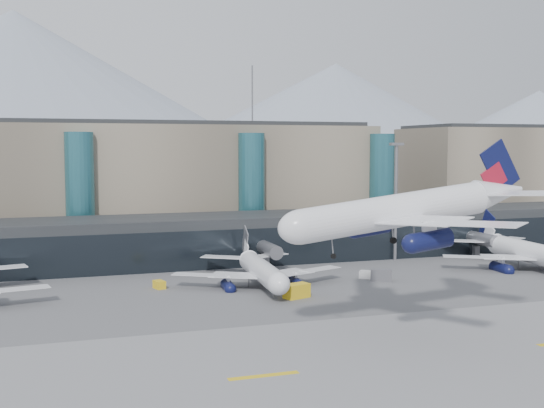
{
  "coord_description": "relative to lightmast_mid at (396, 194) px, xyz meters",
  "views": [
    {
      "loc": [
        -41.6,
        -83.61,
        24.87
      ],
      "look_at": [
        -3.59,
        32.0,
        14.5
      ],
      "focal_mm": 45.0,
      "sensor_mm": 36.0,
      "label": 1
    }
  ],
  "objects": [
    {
      "name": "ground",
      "position": [
        -30.0,
        -48.0,
        -14.42
      ],
      "size": [
        900.0,
        900.0,
        0.0
      ],
      "primitive_type": "plane",
      "color": "#515154",
      "rests_on": "ground"
    },
    {
      "name": "terminal_main",
      "position": [
        -55.0,
        42.0,
        1.03
      ],
      "size": [
        130.0,
        30.0,
        31.0
      ],
      "color": "gray",
      "rests_on": "ground"
    },
    {
      "name": "jet_parked_right",
      "position": [
        20.87,
        -15.48,
        -9.84
      ],
      "size": [
        37.52,
        36.77,
        12.1
      ],
      "rotation": [
        0.0,
        0.0,
        1.51
      ],
      "color": "white",
      "rests_on": "ground"
    },
    {
      "name": "jet_parked_mid",
      "position": [
        -36.11,
        -15.67,
        -10.43
      ],
      "size": [
        32.68,
        32.13,
        10.55
      ],
      "rotation": [
        0.0,
        0.0,
        1.5
      ],
      "color": "white",
      "rests_on": "ground"
    },
    {
      "name": "veh_b",
      "position": [
        -53.67,
        -13.9,
        -13.71
      ],
      "size": [
        2.11,
        2.76,
        1.41
      ],
      "primitive_type": "cube",
      "rotation": [
        0.0,
        0.0,
        1.85
      ],
      "color": "gold",
      "rests_on": "ground"
    },
    {
      "name": "mountain_ridge",
      "position": [
        -14.03,
        332.0,
        31.33
      ],
      "size": [
        910.0,
        400.0,
        110.0
      ],
      "color": "gray",
      "rests_on": "ground"
    },
    {
      "name": "runway_strip",
      "position": [
        -30.0,
        -63.0,
        -14.4
      ],
      "size": [
        400.0,
        40.0,
        0.04
      ],
      "primitive_type": "cube",
      "color": "slate",
      "rests_on": "ground"
    },
    {
      "name": "terminal_east",
      "position": [
        65.0,
        42.0,
        1.03
      ],
      "size": [
        70.0,
        30.0,
        31.0
      ],
      "color": "gray",
      "rests_on": "ground"
    },
    {
      "name": "teal_towers",
      "position": [
        -44.99,
        26.01,
        -0.41
      ],
      "size": [
        116.4,
        19.4,
        46.0
      ],
      "color": "#27616D",
      "rests_on": "ground"
    },
    {
      "name": "hero_jet",
      "position": [
        -25.11,
        -52.39,
        3.41
      ],
      "size": [
        37.99,
        38.82,
        12.52
      ],
      "rotation": [
        0.0,
        -0.11,
        0.06
      ],
      "color": "white",
      "rests_on": "ground"
    },
    {
      "name": "veh_h",
      "position": [
        -33.37,
        -28.29,
        -13.25
      ],
      "size": [
        4.73,
        3.52,
        2.34
      ],
      "primitive_type": "cube",
      "rotation": [
        0.0,
        0.0,
        0.34
      ],
      "color": "gold",
      "rests_on": "ground"
    },
    {
      "name": "runway_markings",
      "position": [
        -30.0,
        -63.0,
        -14.37
      ],
      "size": [
        128.0,
        1.0,
        0.02
      ],
      "color": "gold",
      "rests_on": "ground"
    },
    {
      "name": "lightmast_mid",
      "position": [
        0.0,
        0.0,
        0.0
      ],
      "size": [
        3.0,
        1.2,
        25.6
      ],
      "color": "slate",
      "rests_on": "ground"
    },
    {
      "name": "concourse",
      "position": [
        -30.02,
        9.73,
        -9.45
      ],
      "size": [
        170.0,
        27.0,
        10.0
      ],
      "color": "black",
      "rests_on": "ground"
    },
    {
      "name": "veh_g",
      "position": [
        -15.13,
        -16.84,
        -13.69
      ],
      "size": [
        2.81,
        2.75,
        1.45
      ],
      "primitive_type": "cube",
      "rotation": [
        0.0,
        0.0,
        -0.74
      ],
      "color": "#BDBDBD",
      "rests_on": "ground"
    },
    {
      "name": "veh_c",
      "position": [
        -13.52,
        -19.8,
        -13.34
      ],
      "size": [
        4.39,
        3.65,
        2.16
      ],
      "primitive_type": "cube",
      "rotation": [
        0.0,
        0.0,
        -0.49
      ],
      "color": "#505056",
      "rests_on": "ground"
    }
  ]
}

